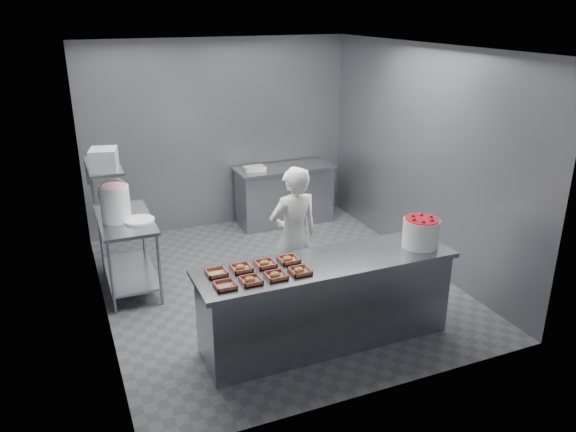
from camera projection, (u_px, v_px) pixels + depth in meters
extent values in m
plane|color=#4C4C51|center=(276.00, 284.00, 6.91)|extent=(4.50, 4.50, 0.00)
plane|color=white|center=(274.00, 47.00, 5.92)|extent=(4.50, 4.50, 0.00)
cube|color=slate|center=(220.00, 135.00, 8.35)|extent=(4.00, 0.04, 2.80)
cube|color=slate|center=(92.00, 197.00, 5.68)|extent=(0.04, 4.50, 2.80)
cube|color=slate|center=(421.00, 157.00, 7.14)|extent=(0.04, 4.50, 2.80)
cube|color=slate|center=(327.00, 263.00, 5.43)|extent=(2.60, 0.70, 0.05)
cube|color=slate|center=(326.00, 304.00, 5.59)|extent=(2.50, 0.64, 0.85)
cube|color=slate|center=(125.00, 220.00, 6.51)|extent=(0.60, 1.20, 0.04)
cube|color=slate|center=(131.00, 272.00, 6.75)|extent=(0.56, 1.15, 0.03)
cylinder|color=slate|center=(112.00, 278.00, 6.09)|extent=(0.04, 0.04, 0.88)
cylinder|color=slate|center=(160.00, 270.00, 6.28)|extent=(0.04, 0.04, 0.88)
cylinder|color=slate|center=(101.00, 241.00, 7.06)|extent=(0.04, 0.04, 0.88)
cylinder|color=slate|center=(143.00, 234.00, 7.25)|extent=(0.04, 0.04, 0.88)
cube|color=slate|center=(285.00, 169.00, 8.56)|extent=(1.50, 0.60, 0.05)
cube|color=slate|center=(285.00, 196.00, 8.72)|extent=(1.44, 0.55, 0.85)
cube|color=slate|center=(103.00, 166.00, 6.21)|extent=(0.35, 0.90, 0.03)
cube|color=tan|center=(225.00, 285.00, 4.91)|extent=(0.18, 0.18, 0.04)
cube|color=white|center=(230.00, 285.00, 4.95)|extent=(0.10, 0.06, 0.00)
cube|color=tan|center=(251.00, 280.00, 5.00)|extent=(0.18, 0.18, 0.04)
cube|color=white|center=(255.00, 280.00, 5.03)|extent=(0.10, 0.06, 0.00)
ellipsoid|color=#B3582C|center=(250.00, 280.00, 4.99)|extent=(0.10, 0.10, 0.05)
cube|color=tan|center=(276.00, 276.00, 5.09)|extent=(0.18, 0.18, 0.04)
cube|color=white|center=(280.00, 275.00, 5.12)|extent=(0.10, 0.06, 0.00)
ellipsoid|color=#B3582C|center=(275.00, 275.00, 5.08)|extent=(0.10, 0.10, 0.05)
cube|color=tan|center=(300.00, 271.00, 5.17)|extent=(0.18, 0.18, 0.04)
cube|color=white|center=(304.00, 270.00, 5.21)|extent=(0.10, 0.06, 0.00)
ellipsoid|color=#B3582C|center=(299.00, 270.00, 5.17)|extent=(0.10, 0.10, 0.05)
cube|color=tan|center=(216.00, 272.00, 5.15)|extent=(0.18, 0.18, 0.04)
cube|color=white|center=(221.00, 272.00, 5.18)|extent=(0.10, 0.06, 0.00)
cube|color=tan|center=(241.00, 268.00, 5.23)|extent=(0.18, 0.18, 0.04)
cube|color=white|center=(245.00, 268.00, 5.27)|extent=(0.10, 0.06, 0.00)
ellipsoid|color=#B3582C|center=(240.00, 267.00, 5.23)|extent=(0.10, 0.10, 0.05)
cube|color=tan|center=(265.00, 264.00, 5.32)|extent=(0.18, 0.18, 0.04)
cube|color=white|center=(269.00, 263.00, 5.35)|extent=(0.10, 0.06, 0.00)
ellipsoid|color=#B3582C|center=(264.00, 263.00, 5.31)|extent=(0.10, 0.10, 0.05)
cube|color=tan|center=(289.00, 260.00, 5.41)|extent=(0.18, 0.18, 0.04)
cube|color=white|center=(292.00, 259.00, 5.44)|extent=(0.10, 0.06, 0.00)
ellipsoid|color=#B3582C|center=(288.00, 259.00, 5.40)|extent=(0.10, 0.10, 0.05)
imported|color=white|center=(294.00, 237.00, 6.23)|extent=(0.62, 0.44, 1.61)
cylinder|color=white|center=(421.00, 233.00, 5.70)|extent=(0.37, 0.37, 0.29)
cylinder|color=red|center=(422.00, 220.00, 5.66)|extent=(0.35, 0.35, 0.04)
cylinder|color=white|center=(115.00, 204.00, 6.36)|extent=(0.33, 0.33, 0.42)
cylinder|color=pink|center=(113.00, 186.00, 6.29)|extent=(0.31, 0.31, 0.02)
torus|color=slate|center=(114.00, 193.00, 6.32)|extent=(0.35, 0.01, 0.35)
cylinder|color=white|center=(139.00, 220.00, 6.41)|extent=(0.41, 0.41, 0.03)
cube|color=#CCB28C|center=(124.00, 213.00, 6.63)|extent=(0.17, 0.15, 0.02)
cube|color=gray|center=(104.00, 159.00, 5.96)|extent=(0.33, 0.36, 0.23)
cube|color=silver|center=(255.00, 168.00, 8.37)|extent=(0.33, 0.26, 0.06)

